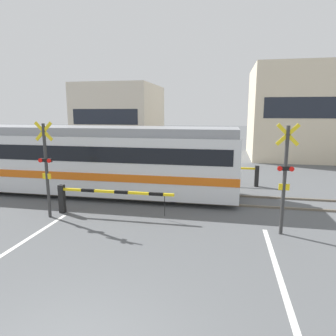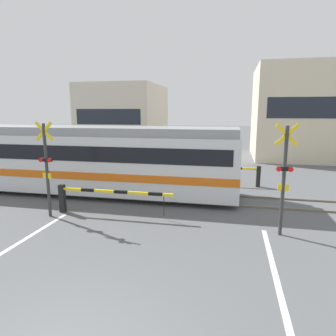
% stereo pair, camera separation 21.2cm
% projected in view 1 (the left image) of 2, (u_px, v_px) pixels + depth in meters
% --- Properties ---
extents(rail_track_near, '(50.00, 0.10, 0.08)m').
position_uv_depth(rail_track_near, '(171.00, 201.00, 12.71)').
color(rail_track_near, '#6B6051').
rests_on(rail_track_near, ground_plane).
extents(rail_track_far, '(50.00, 0.10, 0.08)m').
position_uv_depth(rail_track_far, '(176.00, 193.00, 14.10)').
color(rail_track_far, '#6B6051').
rests_on(rail_track_far, ground_plane).
extents(commuter_train, '(14.18, 2.82, 3.12)m').
position_uv_depth(commuter_train, '(83.00, 158.00, 13.91)').
color(commuter_train, silver).
rests_on(commuter_train, ground_plane).
extents(crossing_barrier_near, '(4.43, 0.20, 1.08)m').
position_uv_depth(crossing_barrier_near, '(92.00, 195.00, 11.08)').
color(crossing_barrier_near, black).
rests_on(crossing_barrier_near, ground_plane).
extents(crossing_barrier_far, '(4.43, 0.20, 1.08)m').
position_uv_depth(crossing_barrier_far, '(232.00, 171.00, 15.53)').
color(crossing_barrier_far, black).
rests_on(crossing_barrier_far, ground_plane).
extents(crossing_signal_left, '(0.68, 0.15, 3.46)m').
position_uv_depth(crossing_signal_left, '(46.00, 166.00, 10.62)').
color(crossing_signal_left, '#333333').
rests_on(crossing_signal_left, ground_plane).
extents(crossing_signal_right, '(0.68, 0.15, 3.46)m').
position_uv_depth(crossing_signal_right, '(285.00, 175.00, 9.09)').
color(crossing_signal_right, '#333333').
rests_on(crossing_signal_right, ground_plane).
extents(pedestrian, '(0.38, 0.22, 1.61)m').
position_uv_depth(pedestrian, '(210.00, 157.00, 19.14)').
color(pedestrian, '#33384C').
rests_on(pedestrian, ground_plane).
extents(building_left_of_street, '(6.54, 7.68, 6.16)m').
position_uv_depth(building_left_of_street, '(121.00, 119.00, 27.75)').
color(building_left_of_street, beige).
rests_on(building_left_of_street, ground_plane).
extents(building_right_of_street, '(7.75, 7.68, 7.39)m').
position_uv_depth(building_right_of_street, '(299.00, 113.00, 24.70)').
color(building_right_of_street, beige).
rests_on(building_right_of_street, ground_plane).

